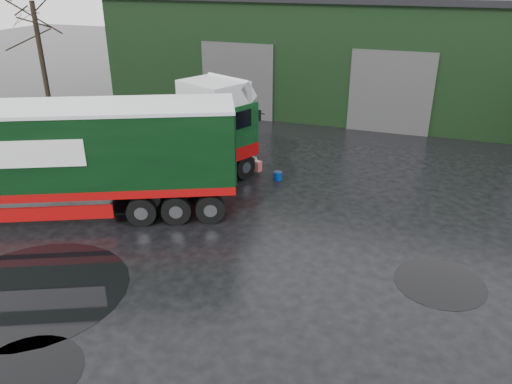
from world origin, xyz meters
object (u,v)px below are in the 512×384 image
(trailer_left, at_px, (49,162))
(tree_left, at_px, (37,33))
(tree_back_a, at_px, (310,6))
(warehouse, at_px, (403,50))
(hero_tractor, at_px, (182,139))
(wash_bucket, at_px, (278,176))

(trailer_left, bearing_deg, tree_left, 16.50)
(tree_left, xyz_separation_m, tree_back_a, (11.00, 18.00, 0.50))
(warehouse, relative_size, tree_left, 3.81)
(tree_back_a, bearing_deg, hero_tractor, -86.63)
(wash_bucket, height_order, tree_back_a, tree_back_a)
(hero_tractor, xyz_separation_m, wash_bucket, (3.13, 1.83, -1.75))
(warehouse, bearing_deg, wash_bucket, -103.86)
(hero_tractor, height_order, trailer_left, hero_tractor)
(warehouse, distance_m, tree_left, 20.64)
(warehouse, distance_m, hero_tractor, 16.85)
(hero_tractor, relative_size, tree_left, 0.72)
(warehouse, distance_m, wash_bucket, 14.39)
(trailer_left, height_order, wash_bucket, trailer_left)
(tree_left, bearing_deg, wash_bucket, -19.93)
(hero_tractor, bearing_deg, trailer_left, -105.40)
(trailer_left, relative_size, tree_back_a, 1.27)
(hero_tractor, relative_size, wash_bucket, 17.92)
(hero_tractor, bearing_deg, tree_left, 174.25)
(trailer_left, bearing_deg, warehouse, -50.88)
(trailer_left, xyz_separation_m, tree_left, (-9.50, 11.00, 2.37))
(tree_left, height_order, tree_back_a, tree_back_a)
(warehouse, xyz_separation_m, tree_back_a, (-8.00, 10.00, 1.59))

